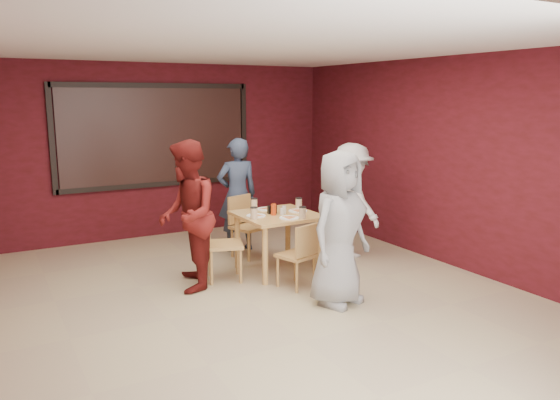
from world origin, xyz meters
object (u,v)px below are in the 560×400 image
chair_left (218,240)px  chair_right (325,231)px  dining_table (277,221)px  diner_right (351,200)px  chair_back (245,222)px  diner_left (187,216)px  diner_front (339,228)px  diner_back (237,195)px  chair_front (300,252)px

chair_left → chair_right: chair_left is taller
dining_table → diner_right: size_ratio=0.61×
chair_back → chair_right: (0.82, -0.83, -0.05)m
dining_table → diner_left: 1.26m
diner_front → diner_left: 1.80m
chair_back → chair_right: size_ratio=1.11×
chair_back → chair_left: size_ratio=0.95×
chair_left → dining_table: bearing=-3.3°
chair_right → diner_left: (-2.00, -0.08, 0.45)m
chair_back → diner_left: (-1.18, -0.91, 0.40)m
chair_back → chair_right: chair_back is taller
chair_left → diner_back: size_ratio=0.55×
chair_back → diner_right: size_ratio=0.54×
chair_left → diner_back: 1.42m
chair_front → chair_left: size_ratio=0.87×
diner_back → diner_right: 1.67m
diner_left → chair_back: bearing=147.2°
dining_table → diner_front: (0.05, -1.32, 0.18)m
dining_table → chair_right: 0.79m
chair_left → diner_left: 0.58m
chair_front → chair_right: size_ratio=1.01×
diner_back → diner_left: diner_left is taller
chair_left → chair_right: 1.57m
dining_table → chair_back: dining_table is taller
dining_table → chair_back: (-0.06, 0.85, -0.19)m
chair_left → chair_right: (1.57, -0.03, -0.07)m
diner_left → diner_back: bearing=155.3°
chair_back → chair_left: 1.10m
chair_back → diner_back: bearing=83.9°
chair_right → diner_back: diner_back is taller
diner_front → chair_left: bearing=103.4°
chair_front → chair_right: chair_front is taller
dining_table → chair_front: size_ratio=1.25×
chair_left → chair_front: bearing=-45.5°
chair_right → chair_back: bearing=134.5°
diner_left → chair_front: bearing=80.6°
chair_front → diner_front: diner_front is taller
dining_table → chair_left: 0.83m
chair_right → diner_back: size_ratio=0.47×
chair_front → diner_back: bearing=88.5°
chair_left → diner_back: bearing=55.3°
diner_front → diner_right: 1.87m
diner_front → diner_back: 2.51m
diner_right → diner_front: bearing=135.9°
diner_back → chair_back: bearing=90.4°
dining_table → diner_back: 1.20m
dining_table → diner_left: size_ratio=0.56×
chair_left → diner_front: size_ratio=0.54×
chair_right → diner_back: bearing=123.7°
diner_front → chair_back: bearing=74.1°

